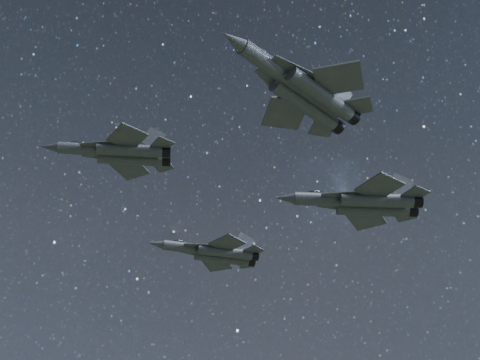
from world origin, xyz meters
name	(u,v)px	position (x,y,z in m)	size (l,w,h in m)	color
jet_lead	(119,152)	(-18.51, -0.47, 150.97)	(15.74, 10.71, 3.96)	#343942
jet_left	(214,252)	(-0.88, 18.51, 150.76)	(16.71, 11.76, 4.22)	#343942
jet_right	(303,90)	(-4.67, -20.92, 147.26)	(17.35, 11.39, 4.46)	#343942
jet_slot	(362,202)	(12.09, -2.00, 149.73)	(19.21, 12.99, 4.84)	#343942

